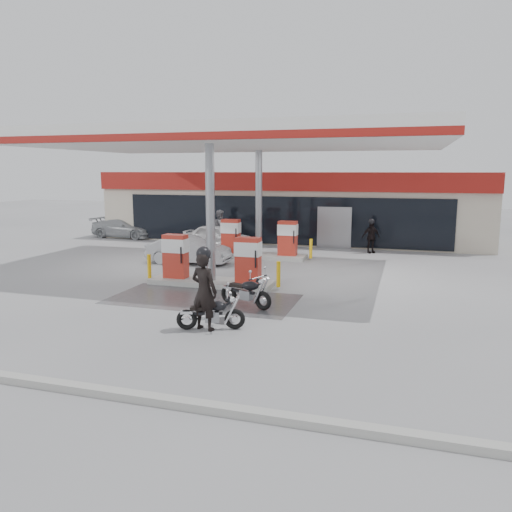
# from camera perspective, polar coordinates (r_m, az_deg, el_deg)

# --- Properties ---
(ground) EXTENTS (90.00, 90.00, 0.00)m
(ground) POSITION_cam_1_polar(r_m,az_deg,el_deg) (16.37, -7.74, -4.77)
(ground) COLOR gray
(ground) RESTS_ON ground
(wet_patch) EXTENTS (6.00, 3.00, 0.00)m
(wet_patch) POSITION_cam_1_polar(r_m,az_deg,el_deg) (16.18, -6.12, -4.91)
(wet_patch) COLOR #4C4C4F
(wet_patch) RESTS_ON ground
(drain_cover) EXTENTS (0.70, 0.70, 0.01)m
(drain_cover) POSITION_cam_1_polar(r_m,az_deg,el_deg) (13.85, -3.61, -7.38)
(drain_cover) COLOR #38383A
(drain_cover) RESTS_ON ground
(kerb) EXTENTS (28.00, 0.25, 0.15)m
(kerb) POSITION_cam_1_polar(r_m,az_deg,el_deg) (10.73, -23.90, -13.03)
(kerb) COLOR gray
(kerb) RESTS_ON ground
(store_building) EXTENTS (22.00, 8.22, 4.00)m
(store_building) POSITION_cam_1_polar(r_m,az_deg,el_deg) (31.12, 4.53, 5.88)
(store_building) COLOR beige
(store_building) RESTS_ON ground
(canopy) EXTENTS (16.00, 10.02, 5.51)m
(canopy) POSITION_cam_1_polar(r_m,az_deg,el_deg) (20.54, -2.12, 13.05)
(canopy) COLOR silver
(canopy) RESTS_ON ground
(pump_island_near) EXTENTS (5.14, 1.30, 1.78)m
(pump_island_near) POSITION_cam_1_polar(r_m,az_deg,el_deg) (18.01, -5.14, -1.08)
(pump_island_near) COLOR #9E9E99
(pump_island_near) RESTS_ON ground
(pump_island_far) EXTENTS (5.14, 1.30, 1.78)m
(pump_island_far) POSITION_cam_1_polar(r_m,az_deg,el_deg) (23.60, 0.32, 1.53)
(pump_island_far) COLOR #9E9E99
(pump_island_far) RESTS_ON ground
(main_motorcycle) EXTENTS (1.73, 0.82, 0.92)m
(main_motorcycle) POSITION_cam_1_polar(r_m,az_deg,el_deg) (13.04, -5.06, -6.65)
(main_motorcycle) COLOR black
(main_motorcycle) RESTS_ON ground
(biker_main) EXTENTS (0.84, 0.65, 2.05)m
(biker_main) POSITION_cam_1_polar(r_m,az_deg,el_deg) (12.89, -5.94, -4.02)
(biker_main) COLOR black
(biker_main) RESTS_ON ground
(parked_motorcycle) EXTENTS (1.83, 0.98, 0.98)m
(parked_motorcycle) POSITION_cam_1_polar(r_m,az_deg,el_deg) (15.10, -1.11, -4.22)
(parked_motorcycle) COLOR black
(parked_motorcycle) RESTS_ON ground
(sedan_white) EXTENTS (3.72, 1.56, 1.26)m
(sedan_white) POSITION_cam_1_polar(r_m,az_deg,el_deg) (26.63, -4.42, 2.26)
(sedan_white) COLOR silver
(sedan_white) RESTS_ON ground
(attendant) EXTENTS (0.98, 1.13, 1.99)m
(attendant) POSITION_cam_1_polar(r_m,az_deg,el_deg) (27.16, -4.09, 3.19)
(attendant) COLOR #5A5A5F
(attendant) RESTS_ON ground
(hatchback_silver) EXTENTS (3.73, 1.33, 1.23)m
(hatchback_silver) POSITION_cam_1_polar(r_m,az_deg,el_deg) (22.27, -7.68, 0.69)
(hatchback_silver) COLOR #95979C
(hatchback_silver) RESTS_ON ground
(parked_car_left) EXTENTS (4.30, 2.02, 1.21)m
(parked_car_left) POSITION_cam_1_polar(r_m,az_deg,el_deg) (31.81, -14.84, 3.14)
(parked_car_left) COLOR #9B9EA2
(parked_car_left) RESTS_ON ground
(parked_car_right) EXTENTS (4.96, 3.26, 1.27)m
(parked_car_right) POSITION_cam_1_polar(r_m,az_deg,el_deg) (28.43, 21.23, 2.11)
(parked_car_right) COLOR black
(parked_car_right) RESTS_ON ground
(biker_walking) EXTENTS (1.02, 0.85, 1.63)m
(biker_walking) POSITION_cam_1_polar(r_m,az_deg,el_deg) (25.57, 13.01, 2.14)
(biker_walking) COLOR black
(biker_walking) RESTS_ON ground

